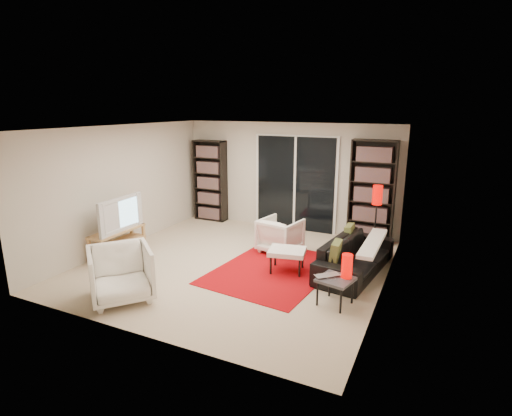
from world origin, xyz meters
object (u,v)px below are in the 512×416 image
object	(u,v)px
tv_stand	(118,242)
side_table	(336,281)
ottoman	(287,252)
bookshelf_right	(372,192)
sofa	(355,256)
armchair_back	(280,235)
armchair_front	(121,274)
bookshelf_left	(210,181)
floor_lamp	(377,202)

from	to	relation	value
tv_stand	side_table	distance (m)	4.19
ottoman	side_table	bearing A→B (deg)	-37.76
bookshelf_right	sofa	world-z (taller)	bookshelf_right
armchair_back	ottoman	size ratio (longest dim) A/B	1.06
sofa	ottoman	bearing A→B (deg)	122.16
sofa	ottoman	world-z (taller)	sofa
tv_stand	armchair_front	size ratio (longest dim) A/B	1.32
ottoman	sofa	bearing A→B (deg)	24.50
bookshelf_left	tv_stand	bearing A→B (deg)	-95.46
tv_stand	armchair_front	xyz separation A→B (m)	(1.34, -1.32, 0.13)
armchair_front	ottoman	size ratio (longest dim) A/B	1.26
tv_stand	side_table	world-z (taller)	tv_stand
armchair_back	bookshelf_left	bearing A→B (deg)	-19.41
armchair_back	ottoman	distance (m)	0.97
armchair_back	side_table	xyz separation A→B (m)	(1.50, -1.65, 0.02)
sofa	floor_lamp	xyz separation A→B (m)	(0.14, 1.01, 0.72)
ottoman	floor_lamp	size ratio (longest dim) A/B	0.52
tv_stand	ottoman	xyz separation A→B (m)	(3.15, 0.64, 0.08)
armchair_back	armchair_front	bearing A→B (deg)	74.86
tv_stand	ottoman	size ratio (longest dim) A/B	1.66
armchair_front	side_table	bearing A→B (deg)	-27.54
side_table	floor_lamp	bearing A→B (deg)	86.12
bookshelf_right	tv_stand	xyz separation A→B (m)	(-4.12, -2.87, -0.79)
bookshelf_left	side_table	distance (m)	4.99
side_table	floor_lamp	distance (m)	2.39
ottoman	floor_lamp	xyz separation A→B (m)	(1.19, 1.49, 0.66)
ottoman	bookshelf_left	bearing A→B (deg)	142.23
bookshelf_left	side_table	bearing A→B (deg)	-37.77
tv_stand	armchair_front	bearing A→B (deg)	-44.67
ottoman	tv_stand	bearing A→B (deg)	-168.43
ottoman	floor_lamp	distance (m)	2.02
tv_stand	floor_lamp	world-z (taller)	floor_lamp
armchair_front	sofa	bearing A→B (deg)	-9.29
armchair_back	floor_lamp	size ratio (longest dim) A/B	0.55
tv_stand	armchair_back	world-z (taller)	armchair_back
tv_stand	floor_lamp	distance (m)	4.90
bookshelf_left	ottoman	distance (m)	3.69
bookshelf_left	armchair_back	xyz separation A→B (m)	(2.41, -1.38, -0.64)
armchair_front	ottoman	distance (m)	2.68
bookshelf_left	ottoman	xyz separation A→B (m)	(2.88, -2.23, -0.63)
bookshelf_left	tv_stand	size ratio (longest dim) A/B	1.70
armchair_back	ottoman	xyz separation A→B (m)	(0.47, -0.85, 0.02)
bookshelf_left	sofa	world-z (taller)	bookshelf_left
tv_stand	armchair_back	xyz separation A→B (m)	(2.68, 1.49, 0.07)
bookshelf_left	armchair_front	xyz separation A→B (m)	(1.06, -4.20, -0.58)
bookshelf_left	floor_lamp	world-z (taller)	bookshelf_left
bookshelf_right	armchair_back	distance (m)	2.12
side_table	bookshelf_right	bearing A→B (deg)	91.16
tv_stand	sofa	world-z (taller)	sofa
ottoman	side_table	size ratio (longest dim) A/B	1.27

